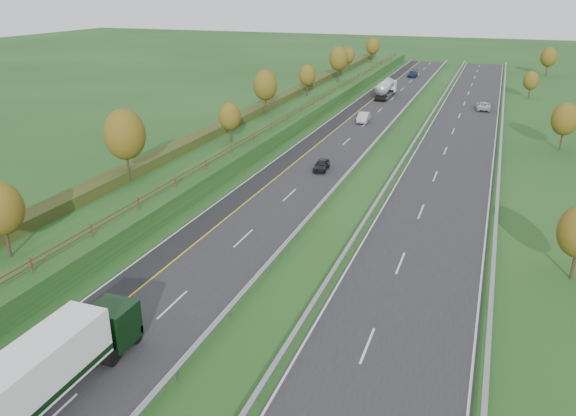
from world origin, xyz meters
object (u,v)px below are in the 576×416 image
object	(u,v)px
road_tanker	(386,88)
car_silver_mid	(364,117)
box_lorry	(22,389)
car_dark_near	(321,165)
car_oncoming	(483,106)
car_small_far	(413,74)

from	to	relation	value
road_tanker	car_silver_mid	bearing A→B (deg)	-87.60
box_lorry	car_silver_mid	xyz separation A→B (m)	(0.00, 74.21, -1.50)
road_tanker	car_silver_mid	xyz separation A→B (m)	(1.00, -23.92, -1.03)
car_dark_near	car_oncoming	bearing A→B (deg)	64.66
car_silver_mid	road_tanker	bearing A→B (deg)	88.91
road_tanker	car_oncoming	distance (m)	20.40
car_small_far	car_oncoming	size ratio (longest dim) A/B	1.00
car_small_far	car_oncoming	distance (m)	40.87
car_silver_mid	car_dark_near	bearing A→B (deg)	-90.88
car_silver_mid	car_small_far	distance (m)	53.93
car_dark_near	car_silver_mid	distance (m)	27.88
box_lorry	car_dark_near	world-z (taller)	box_lorry
road_tanker	car_oncoming	size ratio (longest dim) A/B	2.16
car_silver_mid	car_oncoming	size ratio (longest dim) A/B	0.93
car_dark_near	car_small_far	distance (m)	81.79
car_oncoming	car_small_far	bearing A→B (deg)	-66.78
car_dark_near	car_silver_mid	bearing A→B (deg)	87.90
road_tanker	box_lorry	bearing A→B (deg)	-89.41
box_lorry	car_silver_mid	bearing A→B (deg)	90.00
car_oncoming	box_lorry	bearing A→B (deg)	75.32
car_silver_mid	car_oncoming	distance (m)	25.24
box_lorry	car_oncoming	distance (m)	93.42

